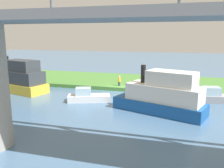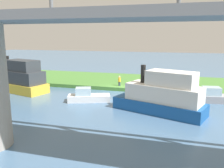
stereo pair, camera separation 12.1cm
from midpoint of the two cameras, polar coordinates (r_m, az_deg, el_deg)
The scene contains 8 objects.
ground_plane at distance 32.04m, azimuth 1.70°, elevation -1.75°, with size 160.00×160.00×0.00m, color #4C7093.
grassy_bank at distance 37.70m, azimuth 3.96°, elevation 0.63°, with size 80.00×12.00×0.50m, color #4C8438.
person_on_bank at distance 33.00m, azimuth 1.89°, elevation 0.78°, with size 0.49×0.49×1.39m.
mooring_post at distance 32.92m, azimuth 9.02°, elevation 0.33°, with size 0.20×0.20×1.08m, color brown.
skiff_small at distance 23.36m, azimuth 12.01°, elevation -2.78°, with size 9.31×5.70×4.52m.
houseboat_blue at distance 27.20m, azimuth -5.72°, elevation -2.97°, with size 5.03×3.20×1.58m.
riverboat_paddlewheel at distance 29.20m, azimuth 23.72°, elevation -2.81°, with size 5.32×2.49×1.71m.
motorboat_white at distance 34.11m, azimuth -21.39°, elevation 1.23°, with size 9.58×5.44×4.65m.
Camera 2 is at (-7.74, 30.21, 7.32)m, focal length 38.16 mm.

